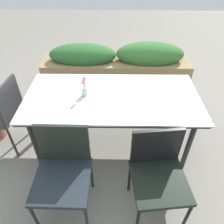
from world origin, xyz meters
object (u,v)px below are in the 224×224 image
object	(u,v)px
chair_near_right	(158,171)
chair_near_left	(63,169)
planter_box	(117,64)
dining_table	(112,101)
flower_vase	(84,88)
chair_end_left	(2,111)

from	to	relation	value
chair_near_right	chair_near_left	bearing A→B (deg)	-6.75
chair_near_left	planter_box	xyz separation A→B (m)	(0.49, 2.28, -0.18)
dining_table	chair_near_left	size ratio (longest dim) A/B	2.08
chair_near_left	flower_vase	size ratio (longest dim) A/B	3.81
chair_end_left	chair_near_left	xyz separation A→B (m)	(0.84, -0.77, -0.02)
chair_end_left	planter_box	xyz separation A→B (m)	(1.33, 1.51, -0.19)
dining_table	chair_end_left	bearing A→B (deg)	-179.65
dining_table	planter_box	bearing A→B (deg)	87.63
flower_vase	chair_near_left	bearing A→B (deg)	-99.41
chair_end_left	chair_near_left	size ratio (longest dim) A/B	1.00
dining_table	chair_near_left	distance (m)	0.90
flower_vase	planter_box	xyz separation A→B (m)	(0.36, 1.50, -0.51)
chair_end_left	flower_vase	size ratio (longest dim) A/B	3.82
dining_table	flower_vase	bearing A→B (deg)	178.59
chair_near_left	chair_end_left	bearing A→B (deg)	-41.54
chair_end_left	chair_near_right	size ratio (longest dim) A/B	1.05
planter_box	chair_near_right	bearing A→B (deg)	-81.13
chair_near_left	planter_box	distance (m)	2.34
flower_vase	planter_box	bearing A→B (deg)	76.51
flower_vase	planter_box	size ratio (longest dim) A/B	0.09
flower_vase	planter_box	world-z (taller)	flower_vase
dining_table	planter_box	world-z (taller)	dining_table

